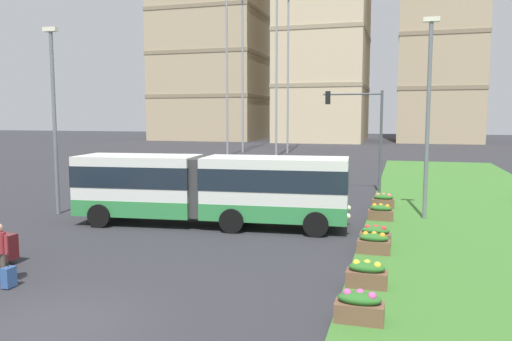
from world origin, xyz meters
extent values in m
plane|color=#2D2D33|center=(0.00, 0.00, 0.00)|extent=(260.00, 260.00, 0.00)
cube|color=#3D752D|center=(11.03, 10.00, 0.04)|extent=(10.00, 70.00, 0.08)
cube|color=silver|center=(2.40, 11.08, 1.73)|extent=(6.20, 3.02, 2.55)
cube|color=#338C47|center=(2.40, 11.08, 0.80)|extent=(6.22, 3.04, 0.70)
cube|color=#19232D|center=(2.40, 11.08, 2.15)|extent=(6.24, 3.06, 0.90)
cube|color=silver|center=(-3.67, 10.47, 1.73)|extent=(5.44, 3.05, 2.55)
cube|color=#338C47|center=(-3.67, 10.47, 0.80)|extent=(5.46, 3.07, 0.70)
cube|color=#19232D|center=(-3.67, 10.47, 2.15)|extent=(5.49, 3.09, 0.90)
cylinder|color=#383838|center=(-0.59, 10.81, 1.72)|extent=(2.40, 2.40, 2.45)
cylinder|color=black|center=(4.08, 12.48, 0.50)|extent=(1.02, 0.37, 1.00)
cylinder|color=black|center=(4.30, 9.99, 0.50)|extent=(1.02, 0.37, 1.00)
cylinder|color=black|center=(0.69, 12.18, 0.50)|extent=(1.02, 0.37, 1.00)
cylinder|color=black|center=(0.91, 9.69, 0.50)|extent=(1.02, 0.37, 1.00)
cylinder|color=black|center=(-5.10, 11.58, 0.50)|extent=(1.02, 0.39, 1.00)
cylinder|color=black|center=(-4.83, 9.09, 0.50)|extent=(1.02, 0.39, 1.00)
sphere|color=#F9EFC6|center=(5.33, 12.24, 0.80)|extent=(0.24, 0.24, 0.24)
sphere|color=#F9EFC6|center=(5.49, 10.45, 0.80)|extent=(0.24, 0.24, 0.24)
cylinder|color=black|center=(-4.98, 3.82, 0.32)|extent=(0.65, 0.24, 0.64)
cube|color=silver|center=(-6.00, 25.47, 0.58)|extent=(4.46, 1.94, 0.80)
cube|color=black|center=(-6.15, 25.47, 1.28)|extent=(2.43, 1.76, 0.60)
cylinder|color=black|center=(-4.53, 26.42, 0.32)|extent=(0.65, 0.24, 0.64)
cylinder|color=black|center=(-4.47, 24.62, 0.32)|extent=(0.65, 0.24, 0.64)
cylinder|color=black|center=(-7.53, 26.32, 0.32)|extent=(0.65, 0.24, 0.64)
cylinder|color=black|center=(-7.47, 24.52, 0.32)|extent=(0.65, 0.24, 0.64)
cylinder|color=#4C4238|center=(-3.19, 1.98, 0.45)|extent=(0.16, 0.16, 0.90)
cylinder|color=maroon|center=(-3.05, 1.98, 1.15)|extent=(0.10, 0.10, 0.55)
cube|color=#335693|center=(-2.84, 1.78, 0.31)|extent=(0.24, 0.36, 0.56)
cylinder|color=black|center=(-2.84, 1.78, 0.80)|extent=(0.03, 0.03, 0.40)
cube|color=brown|center=(6.63, 2.00, 0.30)|extent=(1.10, 0.56, 0.44)
ellipsoid|color=#2D6B28|center=(6.63, 2.00, 0.62)|extent=(0.99, 0.50, 0.28)
sphere|color=#D14C99|center=(6.35, 2.00, 0.72)|extent=(0.20, 0.20, 0.20)
sphere|color=#D14C99|center=(6.63, 2.08, 0.72)|extent=(0.20, 0.20, 0.20)
sphere|color=#D14C99|center=(6.91, 1.94, 0.72)|extent=(0.20, 0.20, 0.20)
cube|color=brown|center=(6.63, 4.42, 0.30)|extent=(1.10, 0.56, 0.44)
ellipsoid|color=#2D6B28|center=(6.63, 4.42, 0.62)|extent=(0.99, 0.50, 0.28)
sphere|color=yellow|center=(6.35, 4.42, 0.72)|extent=(0.20, 0.20, 0.20)
sphere|color=yellow|center=(6.63, 4.50, 0.72)|extent=(0.20, 0.20, 0.20)
sphere|color=yellow|center=(6.91, 4.36, 0.72)|extent=(0.20, 0.20, 0.20)
cube|color=brown|center=(6.63, 7.94, 0.30)|extent=(1.10, 0.56, 0.44)
ellipsoid|color=#2D6B28|center=(6.63, 7.94, 0.62)|extent=(0.99, 0.50, 0.28)
sphere|color=orange|center=(6.35, 7.94, 0.72)|extent=(0.20, 0.20, 0.20)
sphere|color=orange|center=(6.63, 8.02, 0.72)|extent=(0.20, 0.20, 0.20)
sphere|color=orange|center=(6.91, 7.88, 0.72)|extent=(0.20, 0.20, 0.20)
cube|color=brown|center=(6.63, 9.04, 0.30)|extent=(1.10, 0.56, 0.44)
ellipsoid|color=#2D6B28|center=(6.63, 9.04, 0.62)|extent=(0.99, 0.50, 0.28)
sphere|color=red|center=(6.35, 9.04, 0.72)|extent=(0.20, 0.20, 0.20)
sphere|color=red|center=(6.63, 9.12, 0.72)|extent=(0.20, 0.20, 0.20)
sphere|color=red|center=(6.91, 8.98, 0.72)|extent=(0.20, 0.20, 0.20)
cube|color=brown|center=(6.63, 13.64, 0.30)|extent=(1.10, 0.56, 0.44)
ellipsoid|color=#2D6B28|center=(6.63, 13.64, 0.62)|extent=(0.99, 0.50, 0.28)
sphere|color=orange|center=(6.35, 13.64, 0.72)|extent=(0.20, 0.20, 0.20)
sphere|color=orange|center=(6.63, 13.72, 0.72)|extent=(0.20, 0.20, 0.20)
sphere|color=orange|center=(6.91, 13.58, 0.72)|extent=(0.20, 0.20, 0.20)
cube|color=brown|center=(6.63, 16.84, 0.30)|extent=(1.10, 0.56, 0.44)
ellipsoid|color=#2D6B28|center=(6.63, 16.84, 0.62)|extent=(0.99, 0.50, 0.28)
sphere|color=#EF7566|center=(6.35, 16.84, 0.72)|extent=(0.20, 0.20, 0.20)
sphere|color=#EF7566|center=(6.63, 16.92, 0.72)|extent=(0.20, 0.20, 0.20)
sphere|color=#EF7566|center=(6.91, 16.78, 0.72)|extent=(0.20, 0.20, 0.20)
cylinder|color=#474C51|center=(6.23, 22.00, 3.13)|extent=(0.16, 0.16, 6.25)
cylinder|color=#474C51|center=(4.46, 22.00, 6.05)|extent=(3.55, 0.10, 0.10)
cube|color=black|center=(2.98, 22.00, 5.85)|extent=(0.28, 0.28, 0.80)
sphere|color=red|center=(2.98, 22.00, 6.10)|extent=(0.16, 0.16, 0.16)
sphere|color=yellow|center=(2.98, 22.00, 5.84)|extent=(0.16, 0.16, 0.16)
sphere|color=green|center=(2.98, 22.00, 5.58)|extent=(0.16, 0.16, 0.16)
cylinder|color=slate|center=(-8.50, 11.15, 4.33)|extent=(0.18, 0.18, 8.66)
cube|color=white|center=(-8.50, 11.15, 8.76)|extent=(0.70, 0.28, 0.20)
cylinder|color=slate|center=(8.53, 14.52, 4.41)|extent=(0.18, 0.18, 8.83)
cube|color=white|center=(8.53, 14.52, 8.93)|extent=(0.70, 0.28, 0.20)
cube|color=tan|center=(-30.00, 86.28, 20.51)|extent=(20.57, 16.13, 41.02)
cube|color=#85765B|center=(-30.00, 86.28, 8.55)|extent=(20.77, 16.33, 0.70)
cube|color=#85765B|center=(-30.00, 86.28, 16.76)|extent=(20.77, 16.33, 0.70)
cube|color=#85765B|center=(-30.00, 86.28, 24.96)|extent=(20.77, 16.33, 0.70)
cube|color=beige|center=(-7.03, 85.68, 24.24)|extent=(15.75, 19.01, 48.48)
cube|color=#9C8D6E|center=(-7.03, 85.68, 10.05)|extent=(15.95, 19.21, 0.70)
cube|color=#9C8D6E|center=(-7.03, 85.68, 19.74)|extent=(15.95, 19.21, 0.70)
cube|color=#85765B|center=(13.69, 90.07, 9.50)|extent=(14.56, 18.12, 0.70)
cube|color=#85765B|center=(13.69, 90.07, 18.66)|extent=(14.56, 18.12, 0.70)
cylinder|color=gray|center=(-6.55, 53.20, 18.45)|extent=(0.24, 0.24, 36.89)
cylinder|color=gray|center=(-12.55, 53.20, 18.45)|extent=(0.24, 0.24, 36.89)
camera|label=1|loc=(7.43, -9.11, 4.72)|focal=35.06mm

